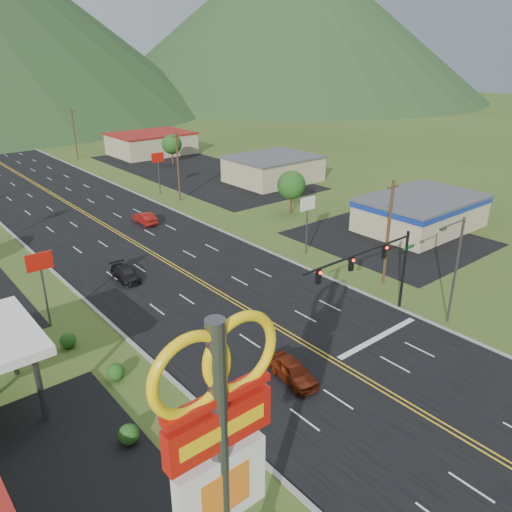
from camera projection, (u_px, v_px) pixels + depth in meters
ground at (499, 459)px, 27.20m from camera, size 500.00×500.00×0.00m
road at (499, 459)px, 27.20m from camera, size 20.00×460.00×0.04m
pylon_sign at (220, 456)px, 15.07m from camera, size 4.32×0.60×14.00m
traffic_signal at (376, 262)px, 38.96m from camera, size 13.10×0.43×7.00m
streetlight_east at (455, 265)px, 38.94m from camera, size 3.28×0.25×9.00m
building_east_near at (421, 211)px, 61.82m from camera, size 15.40×10.40×4.10m
building_east_mid at (273, 169)px, 84.43m from camera, size 14.40×11.40×4.30m
building_east_far at (152, 143)px, 106.98m from camera, size 16.40×12.40×4.50m
pole_sign_west_a at (41, 269)px, 38.41m from camera, size 2.00×0.18×6.40m
pole_sign_east_a at (308, 210)px, 52.89m from camera, size 2.00×0.18×6.40m
pole_sign_east_b at (158, 162)px, 75.70m from camera, size 2.00×0.18×6.40m
tree_east_a at (291, 185)px, 67.19m from camera, size 3.84×3.84×5.82m
tree_east_b at (172, 144)px, 96.63m from camera, size 3.84×3.84×5.82m
utility_pole_a at (388, 232)px, 46.03m from camera, size 1.60×0.28×10.00m
utility_pole_b at (178, 166)px, 72.40m from camera, size 1.60×0.28×10.00m
utility_pole_c at (74, 134)px, 100.92m from camera, size 1.60×0.28×10.00m
utility_pole_d at (16, 115)px, 129.43m from camera, size 1.60×0.28×10.00m
mountain_ne at (289, 17)px, 226.53m from camera, size 180.00×180.00×70.00m
car_red_near at (293, 371)px, 33.46m from camera, size 2.29×4.45×1.45m
car_dark_mid at (125, 274)px, 48.31m from camera, size 1.98×4.41×1.25m
car_red_far at (145, 218)px, 64.04m from camera, size 1.67×4.46×1.46m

